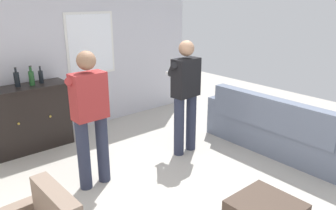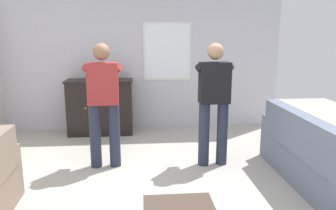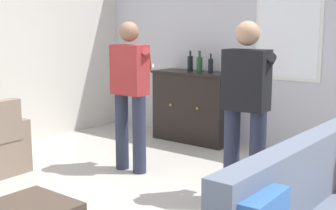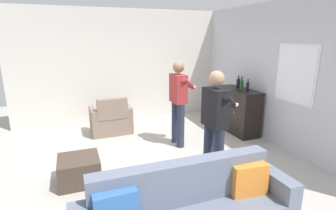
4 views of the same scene
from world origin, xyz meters
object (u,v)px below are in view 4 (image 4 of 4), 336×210
bottle_wine_green (248,86)px  bottle_liquor_amber (238,83)px  armchair (111,121)px  ottoman (79,170)px  person_standing_left (179,99)px  sideboard_cabinet (237,110)px  person_standing_right (215,122)px  bottle_spirits_clear (242,85)px

bottle_wine_green → bottle_liquor_amber: size_ratio=0.91×
armchair → bottle_liquor_amber: bottle_liquor_amber is taller
ottoman → person_standing_left: 2.23m
sideboard_cabinet → person_standing_left: person_standing_left is taller
sideboard_cabinet → ottoman: sideboard_cabinet is taller
bottle_wine_green → person_standing_right: bearing=-48.3°
bottle_liquor_amber → person_standing_right: bearing=-42.3°
sideboard_cabinet → ottoman: bearing=-73.6°
bottle_spirits_clear → armchair: bearing=-110.1°
armchair → person_standing_left: size_ratio=0.54×
armchair → person_standing_right: bearing=23.1°
sideboard_cabinet → bottle_liquor_amber: 0.62m
person_standing_left → armchair: bearing=-134.0°
sideboard_cabinet → armchair: bearing=-108.2°
ottoman → armchair: bearing=158.2°
armchair → ottoman: size_ratio=1.52×
bottle_wine_green → bottle_spirits_clear: bearing=-163.3°
bottle_spirits_clear → person_standing_left: (0.14, -1.54, -0.17)m
bottle_wine_green → bottle_spirits_clear: size_ratio=0.89×
armchair → bottle_liquor_amber: (0.80, 2.76, 0.82)m
person_standing_left → sideboard_cabinet: bearing=98.6°
sideboard_cabinet → ottoman: 3.65m
bottle_liquor_amber → bottle_spirits_clear: 0.20m
bottle_wine_green → bottle_spirits_clear: bottle_spirits_clear is taller
bottle_spirits_clear → ottoman: size_ratio=0.50×
ottoman → person_standing_right: (0.69, 1.89, 0.74)m
bottle_wine_green → person_standing_left: (-0.02, -1.59, -0.16)m
armchair → bottle_spirits_clear: bearing=69.9°
armchair → sideboard_cabinet: 2.87m
sideboard_cabinet → bottle_wine_green: bottle_wine_green is taller
bottle_wine_green → person_standing_left: bearing=-90.6°
ottoman → bottle_wine_green: bearing=102.4°
sideboard_cabinet → person_standing_left: 1.63m
person_standing_right → person_standing_left: bearing=177.9°
sideboard_cabinet → bottle_wine_green: bearing=8.6°
bottle_spirits_clear → person_standing_right: 2.28m
sideboard_cabinet → person_standing_right: (1.72, -1.60, 0.44)m
sideboard_cabinet → bottle_spirits_clear: (0.10, -0.01, 0.61)m
person_standing_left → ottoman: bearing=-67.7°
bottle_liquor_amber → sideboard_cabinet: bearing=-24.6°
armchair → bottle_spirits_clear: 3.00m
armchair → bottle_wine_green: bottle_wine_green is taller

